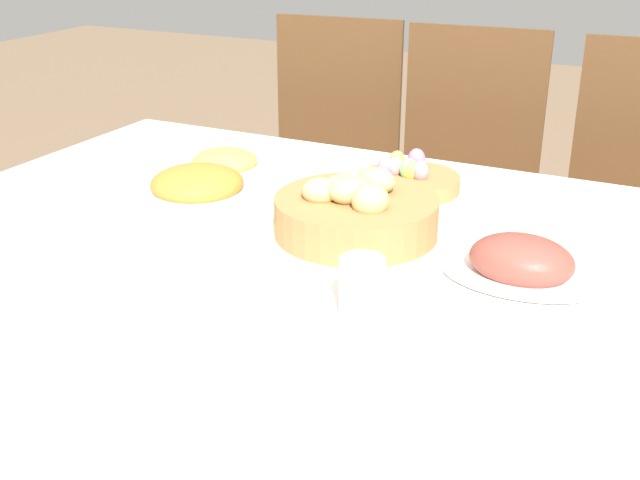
# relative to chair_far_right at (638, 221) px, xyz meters

# --- Properties ---
(dining_table) EXTENTS (1.80, 1.17, 0.74)m
(dining_table) POSITION_rel_chair_far_right_xyz_m (-0.46, -0.96, -0.15)
(dining_table) COLOR silver
(dining_table) RESTS_ON ground
(chair_far_right) EXTENTS (0.44, 0.44, 1.00)m
(chair_far_right) POSITION_rel_chair_far_right_xyz_m (0.00, 0.00, 0.00)
(chair_far_right) COLOR brown
(chair_far_right) RESTS_ON ground
(chair_far_left) EXTENTS (0.46, 0.46, 1.00)m
(chair_far_left) POSITION_rel_chair_far_right_xyz_m (-0.96, -0.00, 0.00)
(chair_far_left) COLOR brown
(chair_far_left) RESTS_ON ground
(chair_far_center) EXTENTS (0.45, 0.45, 1.00)m
(chair_far_center) POSITION_rel_chair_far_right_xyz_m (-0.51, -0.00, 0.00)
(chair_far_center) COLOR brown
(chair_far_center) RESTS_ON ground
(bread_basket) EXTENTS (0.32, 0.32, 0.12)m
(bread_basket) POSITION_rel_chair_far_right_xyz_m (-0.45, -0.91, 0.27)
(bread_basket) COLOR #9E7542
(bread_basket) RESTS_ON dining_table
(egg_basket) EXTENTS (0.22, 0.22, 0.08)m
(egg_basket) POSITION_rel_chair_far_right_xyz_m (-0.45, -0.62, 0.24)
(egg_basket) COLOR #9E7542
(egg_basket) RESTS_ON dining_table
(ham_platter) EXTENTS (0.28, 0.19, 0.09)m
(ham_platter) POSITION_rel_chair_far_right_xyz_m (-0.12, -0.96, 0.25)
(ham_platter) COLOR white
(ham_platter) RESTS_ON dining_table
(pineapple_bowl) EXTENTS (0.17, 0.17, 0.08)m
(pineapple_bowl) POSITION_rel_chair_far_right_xyz_m (-0.84, -0.77, 0.25)
(pineapple_bowl) COLOR silver
(pineapple_bowl) RESTS_ON dining_table
(carrot_bowl) EXTENTS (0.22, 0.22, 0.11)m
(carrot_bowl) POSITION_rel_chair_far_right_xyz_m (-0.76, -0.98, 0.27)
(carrot_bowl) COLOR white
(carrot_bowl) RESTS_ON dining_table
(dinner_plate) EXTENTS (0.23, 0.23, 0.01)m
(dinner_plate) POSITION_rel_chair_far_right_xyz_m (-0.53, -1.37, 0.22)
(dinner_plate) COLOR white
(dinner_plate) RESTS_ON dining_table
(fork) EXTENTS (0.02, 0.17, 0.00)m
(fork) POSITION_rel_chair_far_right_xyz_m (-0.67, -1.37, 0.22)
(fork) COLOR silver
(fork) RESTS_ON dining_table
(knife) EXTENTS (0.02, 0.17, 0.00)m
(knife) POSITION_rel_chair_far_right_xyz_m (-0.38, -1.37, 0.22)
(knife) COLOR silver
(knife) RESTS_ON dining_table
(spoon) EXTENTS (0.02, 0.17, 0.00)m
(spoon) POSITION_rel_chair_far_right_xyz_m (-0.35, -1.37, 0.22)
(spoon) COLOR silver
(spoon) RESTS_ON dining_table
(drinking_cup) EXTENTS (0.07, 0.07, 0.10)m
(drinking_cup) POSITION_rel_chair_far_right_xyz_m (-0.31, -1.20, 0.27)
(drinking_cup) COLOR silver
(drinking_cup) RESTS_ON dining_table
(butter_dish) EXTENTS (0.12, 0.08, 0.03)m
(butter_dish) POSITION_rel_chair_far_right_xyz_m (-0.82, -1.18, 0.23)
(butter_dish) COLOR white
(butter_dish) RESTS_ON dining_table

